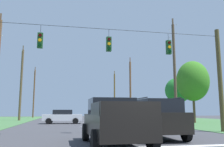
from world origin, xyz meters
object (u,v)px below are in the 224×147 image
Objects in this scene: utility_pole_distant_right at (21,84)px; tree_roadside_far_right at (193,81)px; utility_pole_far_right at (130,89)px; pickup_truck at (113,121)px; distant_car_oncoming at (155,116)px; utility_pole_distant_left at (34,92)px; overhead_signal_span at (106,71)px; utility_pole_near_left at (115,95)px; suv_black at (154,117)px; tree_roadside_right at (178,91)px; utility_pole_mid_right at (175,70)px; distant_car_crossing_white at (63,116)px.

utility_pole_distant_right is 1.53× the size of tree_roadside_far_right.
pickup_truck is at bearing -106.90° from utility_pole_far_right.
utility_pole_distant_right reaches higher than tree_roadside_far_right.
pickup_truck reaches higher than distant_car_oncoming.
utility_pole_far_right is 22.18m from utility_pole_distant_left.
utility_pole_near_left is (8.46, 38.01, 1.05)m from overhead_signal_span.
utility_pole_distant_right is (-8.88, 22.72, 1.49)m from overhead_signal_span.
pickup_truck is 29.75m from utility_pole_far_right.
utility_pole_far_right is at bearing 91.77° from distant_car_oncoming.
pickup_truck is 3.34m from suv_black.
overhead_signal_span is 1.59× the size of utility_pole_near_left.
overhead_signal_span is 1.61× the size of utility_pole_far_right.
distant_car_oncoming is 0.71× the size of tree_roadside_right.
tree_roadside_far_right reaches higher than suv_black.
utility_pole_near_left is 23.12m from utility_pole_distant_right.
suv_black is 0.47× the size of utility_pole_far_right.
suv_black is 22.48m from tree_roadside_right.
pickup_truck is at bearing -115.84° from distant_car_oncoming.
utility_pole_mid_right is at bearing -92.27° from distant_car_oncoming.
utility_pole_distant_right is 1.06× the size of utility_pole_distant_left.
distant_car_crossing_white is at bearing 106.88° from suv_black.
tree_roadside_right is 0.82× the size of tree_roadside_far_right.
suv_black is 0.43× the size of utility_pole_distant_right.
suv_black is at bearing -126.38° from tree_roadside_far_right.
utility_pole_far_right is at bearing 2.38° from utility_pole_distant_right.
utility_pole_near_left is at bearing 78.21° from pickup_truck.
utility_pole_near_left is at bearing 102.32° from tree_roadside_right.
distant_car_oncoming is at bearing -146.49° from tree_roadside_right.
utility_pole_far_right is 0.96× the size of utility_pole_distant_left.
distant_car_oncoming is 0.42× the size of utility_pole_near_left.
suv_black reaches higher than distant_car_crossing_white.
tree_roadside_far_right is (21.36, -11.34, -0.48)m from utility_pole_distant_right.
utility_pole_mid_right is 23.10m from utility_pole_distant_right.
distant_car_crossing_white is at bearing -177.18° from distant_car_oncoming.
utility_pole_mid_right is 6.10m from tree_roadside_far_right.
overhead_signal_span reaches higher than distant_car_crossing_white.
utility_pole_far_right is at bearing 110.01° from tree_roadside_far_right.
overhead_signal_span is 3.42× the size of suv_black.
utility_pole_distant_left is (-10.90, 40.51, 4.13)m from suv_black.
utility_pole_near_left reaches higher than tree_roadside_right.
utility_pole_near_left is at bearing 0.61° from utility_pole_distant_left.
utility_pole_distant_right is (-8.41, 27.50, 4.44)m from pickup_truck.
utility_pole_mid_right reaches higher than distant_car_oncoming.
distant_car_oncoming is at bearing -54.72° from utility_pole_distant_left.
tree_roadside_far_right is at bearing -6.14° from distant_car_crossing_white.
utility_pole_near_left is 1.41× the size of tree_roadside_far_right.
pickup_truck is 1.26× the size of distant_car_oncoming.
overhead_signal_span reaches higher than pickup_truck.
utility_pole_distant_right is (-16.98, -0.71, 0.39)m from utility_pole_far_right.
distant_car_crossing_white is at bearing -166.91° from tree_roadside_right.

